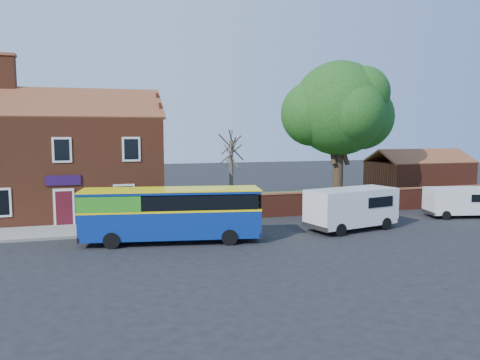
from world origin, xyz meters
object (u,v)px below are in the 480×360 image
object	(u,v)px
van_near	(352,207)
bus	(166,212)
large_tree	(339,112)
van_far	(461,201)

from	to	relation	value
van_near	bus	bearing A→B (deg)	166.93
large_tree	van_near	bearing A→B (deg)	-112.94
bus	large_tree	size ratio (longest dim) A/B	0.85
bus	van_near	world-z (taller)	bus
bus	van_far	world-z (taller)	bus
large_tree	van_far	bearing A→B (deg)	-52.47
van_near	large_tree	xyz separation A→B (m)	(3.62, 8.56, 5.85)
bus	van_far	xyz separation A→B (m)	(19.75, 1.61, -0.48)
bus	large_tree	bearing A→B (deg)	40.23
van_near	large_tree	distance (m)	10.98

